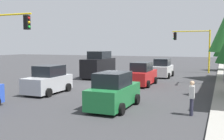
{
  "coord_description": "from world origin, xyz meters",
  "views": [
    {
      "loc": [
        20.99,
        8.95,
        3.42
      ],
      "look_at": [
        -1.27,
        -0.1,
        1.2
      ],
      "focal_mm": 43.48,
      "sensor_mm": 36.0,
      "label": 1
    }
  ],
  "objects": [
    {
      "name": "traffic_signal_near_right",
      "position": [
        6.0,
        -5.7,
        4.01
      ],
      "size": [
        0.36,
        4.59,
        5.67
      ],
      "color": "yellow",
      "rests_on": "ground"
    },
    {
      "name": "delivery_van_black",
      "position": [
        -4.53,
        -2.92,
        1.28
      ],
      "size": [
        4.8,
        2.22,
        2.77
      ],
      "color": "black",
      "rests_on": "ground"
    },
    {
      "name": "car_red",
      "position": [
        -1.21,
        2.69,
        0.9
      ],
      "size": [
        4.16,
        1.94,
        1.98
      ],
      "color": "red",
      "rests_on": "ground"
    },
    {
      "name": "car_silver",
      "position": [
        5.02,
        -2.43,
        0.9
      ],
      "size": [
        3.94,
        2.04,
        1.98
      ],
      "color": "#B2B5BA",
      "rests_on": "ground"
    },
    {
      "name": "ground_plane",
      "position": [
        0.0,
        0.0,
        0.0
      ],
      "size": [
        120.0,
        120.0,
        0.0
      ],
      "primitive_type": "plane",
      "color": "#353538"
    },
    {
      "name": "pedestrian_crossing",
      "position": [
        7.53,
        7.66,
        0.91
      ],
      "size": [
        0.4,
        0.24,
        1.7
      ],
      "color": "#262638",
      "rests_on": "ground"
    },
    {
      "name": "car_white",
      "position": [
        -7.68,
        3.11,
        0.9
      ],
      "size": [
        3.7,
        1.98,
        1.98
      ],
      "color": "white",
      "rests_on": "ground"
    },
    {
      "name": "traffic_signal_far_left",
      "position": [
        -14.0,
        5.63,
        3.74
      ],
      "size": [
        0.36,
        4.59,
        5.26
      ],
      "color": "yellow",
      "rests_on": "ground"
    },
    {
      "name": "car_green",
      "position": [
        7.52,
        3.59,
        0.9
      ],
      "size": [
        4.19,
        2.01,
        1.98
      ],
      "color": "#1E7238",
      "rests_on": "ground"
    }
  ]
}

